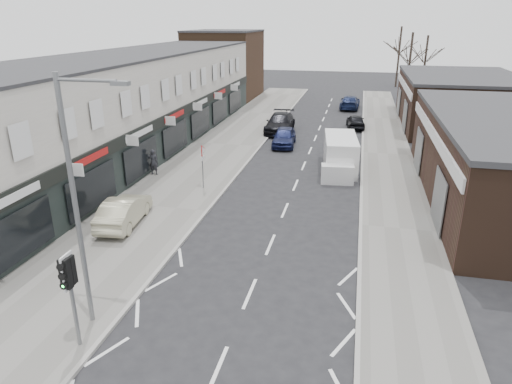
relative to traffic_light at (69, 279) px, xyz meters
The scene contains 20 objects.
ground 5.41m from the traffic_light, 24.61° to the left, with size 160.00×160.00×0.00m, color black.
pavement_left 24.24m from the traffic_light, 95.59° to the left, with size 5.50×64.00×0.12m, color slate.
pavement_right 26.18m from the traffic_light, 67.09° to the left, with size 3.50×64.00×0.12m, color slate.
shop_terrace_left 23.39m from the traffic_light, 112.93° to the left, with size 8.00×41.00×7.10m, color beige.
brick_block_far 47.91m from the traffic_light, 100.95° to the left, with size 8.00×10.00×8.00m, color #412B1B.
right_unit_far 39.78m from the traffic_light, 64.86° to the left, with size 10.00×16.00×4.50m, color #362318.
tree_far_a 51.84m from the traffic_light, 75.00° to the left, with size 3.60×3.60×8.00m, color #382D26, non-canonical shape.
tree_far_b 58.28m from the traffic_light, 74.15° to the left, with size 3.60×3.60×7.50m, color #382D26, non-canonical shape.
tree_far_c 63.39m from the traffic_light, 78.25° to the left, with size 3.60×3.60×8.50m, color #382D26, non-canonical shape.
traffic_light is the anchor object (origin of this frame).
street_lamp 2.52m from the traffic_light, 95.88° to the left, with size 2.23×0.22×8.00m.
warning_sign 14.04m from the traffic_light, 93.10° to the left, with size 0.12×0.80×2.70m.
white_van 20.76m from the traffic_light, 70.75° to the left, with size 2.51×5.91×2.23m.
sedan_on_pavement 9.01m from the traffic_light, 108.94° to the left, with size 1.45×4.15×1.37m, color #B2AE8E.
pedestrian 16.48m from the traffic_light, 106.61° to the left, with size 0.60×0.40×1.65m, color black.
parked_car_left_a 25.16m from the traffic_light, 84.97° to the left, with size 1.70×4.23×1.44m, color #141A40.
parked_car_left_b 29.66m from the traffic_light, 87.94° to the left, with size 2.26×5.57×1.62m, color black.
parked_car_right_a 23.86m from the traffic_light, 73.90° to the left, with size 1.56×4.47×1.47m, color white.
parked_car_right_b 33.49m from the traffic_light, 76.83° to the left, with size 1.53×3.81×1.30m, color black.
parked_car_right_c 43.07m from the traffic_light, 80.94° to the left, with size 2.03×4.99×1.45m, color #141D3F.
Camera 1 is at (3.38, -11.95, 9.45)m, focal length 32.00 mm.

